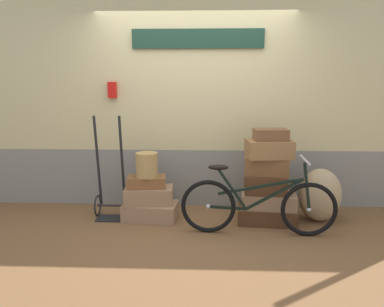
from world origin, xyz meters
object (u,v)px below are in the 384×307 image
(suitcase_0, at_px, (151,211))
(luggage_trolley, at_px, (111,192))
(burlap_sack, at_px, (320,195))
(suitcase_7, at_px, (269,149))
(suitcase_8, at_px, (271,135))
(suitcase_2, at_px, (147,182))
(suitcase_4, at_px, (268,200))
(suitcase_1, at_px, (149,195))
(suitcase_6, at_px, (266,165))
(suitcase_3, at_px, (266,214))
(wicker_basket, at_px, (147,165))
(bicycle, at_px, (257,205))
(suitcase_5, at_px, (265,184))

(suitcase_0, distance_m, luggage_trolley, 0.54)
(suitcase_0, height_order, burlap_sack, burlap_sack)
(suitcase_7, height_order, suitcase_8, suitcase_8)
(suitcase_2, distance_m, suitcase_4, 1.47)
(suitcase_1, xyz_separation_m, suitcase_8, (1.43, -0.03, 0.75))
(suitcase_0, distance_m, burlap_sack, 2.04)
(suitcase_2, distance_m, suitcase_6, 1.44)
(suitcase_3, relative_size, suitcase_7, 1.32)
(suitcase_2, bearing_deg, suitcase_7, -7.80)
(suitcase_8, distance_m, burlap_sack, 0.96)
(wicker_basket, bearing_deg, suitcase_6, 0.93)
(suitcase_6, bearing_deg, luggage_trolley, -175.26)
(suitcase_7, bearing_deg, wicker_basket, 173.95)
(suitcase_6, distance_m, bicycle, 0.57)
(suitcase_2, height_order, luggage_trolley, luggage_trolley)
(suitcase_2, distance_m, bicycle, 1.35)
(luggage_trolley, bearing_deg, suitcase_0, -7.45)
(suitcase_3, height_order, luggage_trolley, luggage_trolley)
(suitcase_6, bearing_deg, suitcase_0, -173.09)
(suitcase_4, bearing_deg, bicycle, -110.24)
(suitcase_2, relative_size, luggage_trolley, 0.36)
(suitcase_2, bearing_deg, wicker_basket, -66.85)
(suitcase_0, height_order, suitcase_2, suitcase_2)
(suitcase_3, relative_size, luggage_trolley, 0.54)
(wicker_basket, bearing_deg, suitcase_3, -0.81)
(luggage_trolley, bearing_deg, burlap_sack, -0.98)
(suitcase_7, distance_m, burlap_sack, 0.85)
(suitcase_1, relative_size, suitcase_5, 1.19)
(suitcase_3, distance_m, suitcase_4, 0.18)
(suitcase_8, distance_m, bicycle, 0.84)
(wicker_basket, bearing_deg, suitcase_8, -0.58)
(suitcase_3, distance_m, bicycle, 0.48)
(suitcase_6, xyz_separation_m, bicycle, (-0.15, -0.42, -0.35))
(suitcase_4, xyz_separation_m, wicker_basket, (-1.44, 0.03, 0.41))
(suitcase_4, xyz_separation_m, suitcase_7, (-0.01, 0.02, 0.61))
(suitcase_0, xyz_separation_m, suitcase_5, (1.36, -0.03, 0.37))
(suitcase_3, relative_size, bicycle, 0.40)
(suitcase_5, xyz_separation_m, bicycle, (-0.14, -0.38, -0.14))
(suitcase_6, relative_size, luggage_trolley, 0.40)
(wicker_basket, bearing_deg, luggage_trolley, 171.31)
(suitcase_5, distance_m, wicker_basket, 1.41)
(luggage_trolley, distance_m, bicycle, 1.79)
(suitcase_3, bearing_deg, suitcase_8, 30.90)
(suitcase_8, height_order, luggage_trolley, luggage_trolley)
(suitcase_5, height_order, burlap_sack, burlap_sack)
(suitcase_4, distance_m, bicycle, 0.42)
(suitcase_2, xyz_separation_m, suitcase_6, (1.42, 0.00, 0.21))
(suitcase_6, bearing_deg, suitcase_7, -53.21)
(suitcase_2, bearing_deg, suitcase_3, -8.08)
(suitcase_3, bearing_deg, bicycle, -108.68)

